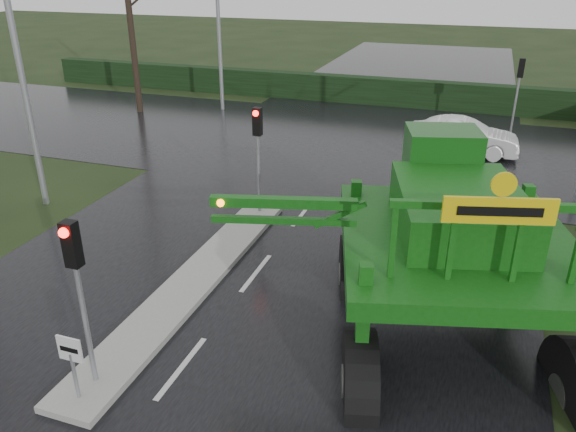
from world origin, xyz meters
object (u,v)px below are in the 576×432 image
(keep_left_sign, at_px, (71,358))
(white_sedan, at_px, (461,154))
(traffic_signal_mid, at_px, (258,138))
(traffic_signal_far, at_px, (519,79))
(traffic_signal_near, at_px, (76,270))
(street_light_left_near, at_px, (19,18))
(crop_sprayer, at_px, (366,258))

(keep_left_sign, height_order, white_sedan, keep_left_sign)
(traffic_signal_mid, relative_size, white_sedan, 0.79)
(traffic_signal_far, bearing_deg, traffic_signal_mid, 58.07)
(traffic_signal_far, relative_size, white_sedan, 0.79)
(traffic_signal_near, xyz_separation_m, traffic_signal_mid, (0.00, 8.50, 0.00))
(keep_left_sign, xyz_separation_m, street_light_left_near, (-6.89, 7.50, 4.93))
(traffic_signal_mid, height_order, street_light_left_near, street_light_left_near)
(traffic_signal_mid, bearing_deg, white_sedan, 56.37)
(keep_left_sign, relative_size, white_sedan, 0.30)
(traffic_signal_near, height_order, white_sedan, traffic_signal_near)
(traffic_signal_near, distance_m, traffic_signal_far, 22.42)
(traffic_signal_near, relative_size, traffic_signal_far, 1.00)
(traffic_signal_mid, height_order, crop_sprayer, crop_sprayer)
(keep_left_sign, bearing_deg, white_sedan, 71.89)
(traffic_signal_far, xyz_separation_m, crop_sprayer, (-3.07, -19.07, 0.09))
(keep_left_sign, xyz_separation_m, traffic_signal_mid, (0.00, 8.99, 1.53))
(keep_left_sign, bearing_deg, street_light_left_near, 132.59)
(traffic_signal_far, bearing_deg, traffic_signal_near, 69.64)
(traffic_signal_far, xyz_separation_m, street_light_left_near, (-14.69, -14.01, 3.40))
(keep_left_sign, distance_m, traffic_signal_near, 1.61)
(traffic_signal_mid, relative_size, street_light_left_near, 0.35)
(white_sedan, bearing_deg, street_light_left_near, 128.63)
(street_light_left_near, bearing_deg, traffic_signal_far, 43.63)
(white_sedan, bearing_deg, traffic_signal_mid, 146.22)
(traffic_signal_near, bearing_deg, crop_sprayer, 22.35)
(keep_left_sign, bearing_deg, traffic_signal_near, 90.00)
(traffic_signal_far, bearing_deg, street_light_left_near, 43.63)
(crop_sprayer, bearing_deg, white_sedan, 70.84)
(crop_sprayer, bearing_deg, keep_left_sign, -167.97)
(traffic_signal_far, distance_m, street_light_left_near, 20.58)
(traffic_signal_near, xyz_separation_m, white_sedan, (5.78, 17.19, -2.59))
(street_light_left_near, height_order, white_sedan, street_light_left_near)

